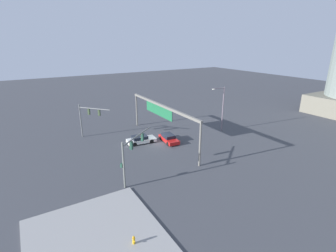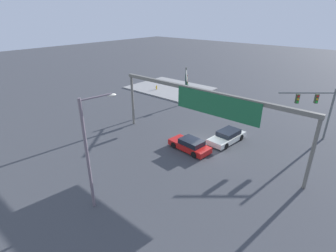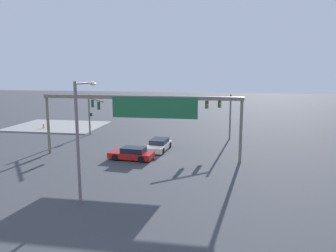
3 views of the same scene
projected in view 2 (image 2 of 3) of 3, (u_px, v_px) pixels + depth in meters
ground_plane at (205, 145)px, 26.46m from camera, size 180.85×180.85×0.00m
sidewalk_corner at (170, 88)px, 46.08m from camera, size 13.26×10.50×0.15m
traffic_signal_near_corner at (317, 104)px, 26.24m from camera, size 4.43×3.83×5.57m
traffic_signal_opposite_side at (186, 82)px, 35.41m from camera, size 4.06×5.44×5.36m
streetlamp_curved_arm at (90, 147)px, 16.58m from camera, size 0.61×2.53×7.88m
overhead_sign_gantry at (206, 101)px, 23.46m from camera, size 19.64×0.43×6.10m
sedan_car_approaching at (190, 145)px, 25.33m from camera, size 4.40×2.16×1.21m
sedan_car_waiting_far at (227, 136)px, 27.02m from camera, size 2.26×4.66×1.21m
fire_hydrant_on_curb at (157, 87)px, 44.83m from camera, size 0.33×0.22×0.71m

